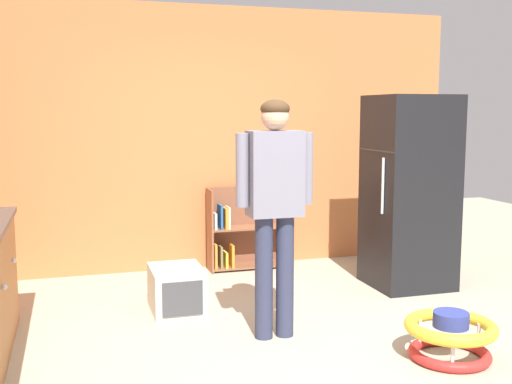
% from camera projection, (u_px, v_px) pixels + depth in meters
% --- Properties ---
extents(ground_plane, '(12.00, 12.00, 0.00)m').
position_uv_depth(ground_plane, '(292.00, 343.00, 4.40)').
color(ground_plane, '#AEA58E').
rests_on(ground_plane, ground).
extents(back_wall, '(5.20, 0.06, 2.70)m').
position_uv_depth(back_wall, '(217.00, 139.00, 6.44)').
color(back_wall, '#C7703E').
rests_on(back_wall, ground).
extents(refrigerator, '(0.73, 0.68, 1.78)m').
position_uv_depth(refrigerator, '(409.00, 192.00, 5.75)').
color(refrigerator, black).
rests_on(refrigerator, ground).
extents(bookshelf, '(0.80, 0.28, 0.85)m').
position_uv_depth(bookshelf, '(241.00, 233.00, 6.46)').
color(bookshelf, brown).
rests_on(bookshelf, ground).
extents(standing_person, '(0.57, 0.22, 1.72)m').
position_uv_depth(standing_person, '(275.00, 197.00, 4.39)').
color(standing_person, '#2F334D').
rests_on(standing_person, ground).
extents(baby_walker, '(0.60, 0.60, 0.32)m').
position_uv_depth(baby_walker, '(450.00, 336.00, 4.10)').
color(baby_walker, red).
rests_on(baby_walker, ground).
extents(pet_carrier, '(0.42, 0.55, 0.36)m').
position_uv_depth(pet_carrier, '(177.00, 289.00, 5.09)').
color(pet_carrier, beige).
rests_on(pet_carrier, ground).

